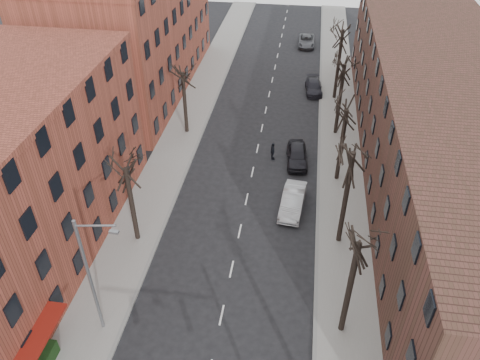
% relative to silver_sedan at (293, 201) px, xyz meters
% --- Properties ---
extents(sidewalk_left, '(4.00, 90.00, 0.15)m').
position_rel_silver_sedan_xyz_m(sidewalk_left, '(-11.90, 11.67, -0.74)').
color(sidewalk_left, gray).
rests_on(sidewalk_left, ground).
extents(sidewalk_right, '(4.00, 90.00, 0.15)m').
position_rel_silver_sedan_xyz_m(sidewalk_right, '(4.10, 11.67, -0.74)').
color(sidewalk_right, gray).
rests_on(sidewalk_right, ground).
extents(building_left_far, '(12.00, 28.00, 14.00)m').
position_rel_silver_sedan_xyz_m(building_left_far, '(-19.90, 20.67, 6.18)').
color(building_left_far, brown).
rests_on(building_left_far, ground).
extents(building_right, '(12.00, 50.00, 10.00)m').
position_rel_silver_sedan_xyz_m(building_right, '(12.10, 6.67, 4.18)').
color(building_right, '#4B2A23').
rests_on(building_right, ground).
extents(tree_right_b, '(5.20, 5.20, 10.80)m').
position_rel_silver_sedan_xyz_m(tree_right_b, '(3.70, -11.33, -0.82)').
color(tree_right_b, black).
rests_on(tree_right_b, ground).
extents(tree_right_c, '(5.20, 5.20, 11.60)m').
position_rel_silver_sedan_xyz_m(tree_right_c, '(3.70, -3.33, -0.82)').
color(tree_right_c, black).
rests_on(tree_right_c, ground).
extents(tree_right_d, '(5.20, 5.20, 10.00)m').
position_rel_silver_sedan_xyz_m(tree_right_d, '(3.70, 4.67, -0.82)').
color(tree_right_d, black).
rests_on(tree_right_d, ground).
extents(tree_right_e, '(5.20, 5.20, 10.80)m').
position_rel_silver_sedan_xyz_m(tree_right_e, '(3.70, 12.67, -0.82)').
color(tree_right_e, black).
rests_on(tree_right_e, ground).
extents(tree_right_f, '(5.20, 5.20, 11.60)m').
position_rel_silver_sedan_xyz_m(tree_right_f, '(3.70, 20.67, -0.82)').
color(tree_right_f, black).
rests_on(tree_right_f, ground).
extents(tree_left_a, '(5.20, 5.20, 9.50)m').
position_rel_silver_sedan_xyz_m(tree_left_a, '(-11.50, -5.33, -0.82)').
color(tree_left_a, black).
rests_on(tree_left_a, ground).
extents(tree_left_b, '(5.20, 5.20, 9.50)m').
position_rel_silver_sedan_xyz_m(tree_left_b, '(-11.50, 10.67, -0.82)').
color(tree_left_b, black).
rests_on(tree_left_b, ground).
extents(streetlight, '(2.45, 0.22, 9.03)m').
position_rel_silver_sedan_xyz_m(streetlight, '(-10.93, -13.33, 4.20)').
color(streetlight, slate).
rests_on(streetlight, ground).
extents(silver_sedan, '(2.17, 5.09, 1.63)m').
position_rel_silver_sedan_xyz_m(silver_sedan, '(0.00, 0.00, 0.00)').
color(silver_sedan, '#ACAFB3').
rests_on(silver_sedan, ground).
extents(parked_car_near, '(2.27, 4.83, 1.60)m').
position_rel_silver_sedan_xyz_m(parked_car_near, '(0.01, 6.85, -0.02)').
color(parked_car_near, black).
rests_on(parked_car_near, ground).
extents(parked_car_mid, '(2.28, 4.74, 1.33)m').
position_rel_silver_sedan_xyz_m(parked_car_mid, '(1.26, 22.00, -0.15)').
color(parked_car_mid, black).
rests_on(parked_car_mid, ground).
extents(parked_car_far, '(2.42, 5.05, 1.39)m').
position_rel_silver_sedan_xyz_m(parked_car_far, '(-0.10, 37.01, -0.12)').
color(parked_car_far, '#515358').
rests_on(parked_car_far, ground).
extents(pedestrian_crossing, '(0.66, 1.12, 1.78)m').
position_rel_silver_sedan_xyz_m(pedestrian_crossing, '(-2.29, 7.01, 0.07)').
color(pedestrian_crossing, black).
rests_on(pedestrian_crossing, ground).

